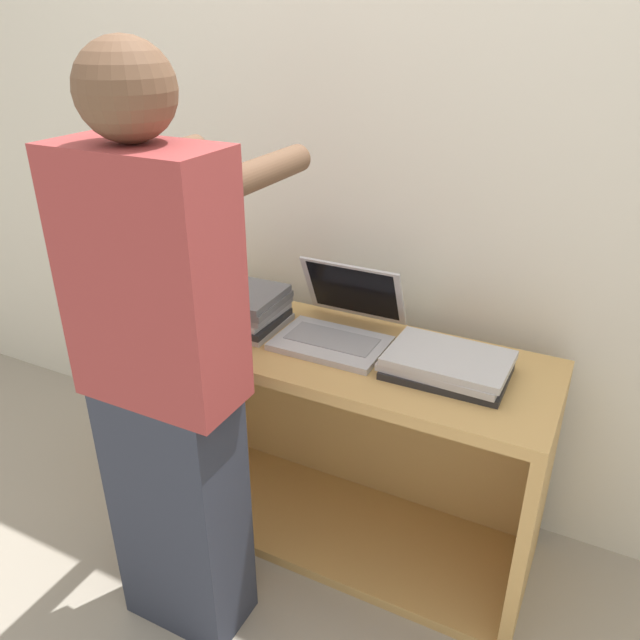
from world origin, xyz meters
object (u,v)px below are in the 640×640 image
(laptop_open, at_px, (338,325))
(laptop_stack_right, at_px, (447,364))
(laptop_stack_left, at_px, (231,305))
(person, at_px, (166,383))

(laptop_open, relative_size, laptop_stack_right, 0.96)
(laptop_stack_left, distance_m, laptop_stack_right, 0.72)
(laptop_open, bearing_deg, laptop_stack_right, -8.43)
(laptop_stack_right, bearing_deg, laptop_stack_left, -179.97)
(laptop_stack_right, height_order, person, person)
(person, bearing_deg, laptop_open, 67.66)
(laptop_stack_left, bearing_deg, person, -74.40)
(laptop_stack_left, xyz_separation_m, person, (0.14, -0.49, 0.02))
(laptop_stack_right, bearing_deg, laptop_open, 171.57)
(laptop_open, bearing_deg, laptop_stack_left, -171.47)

